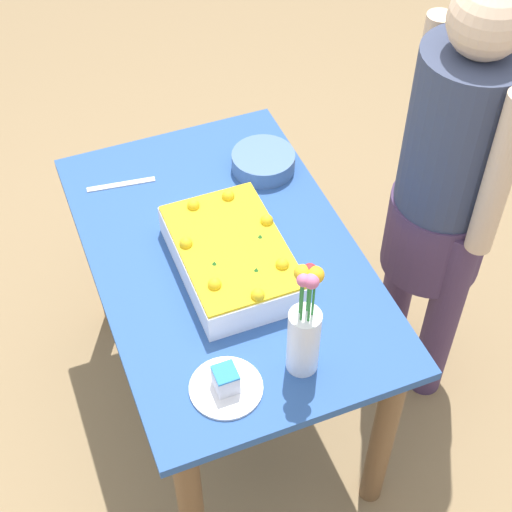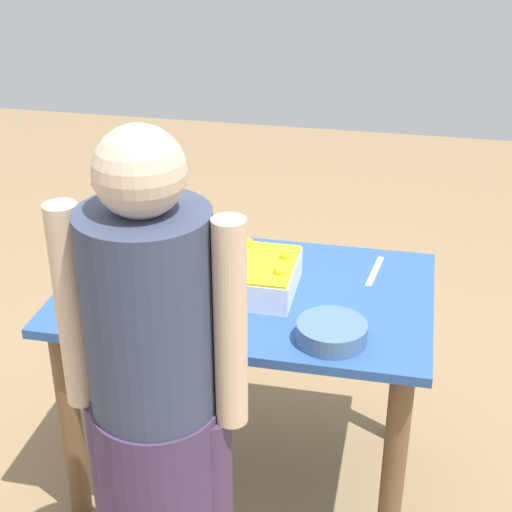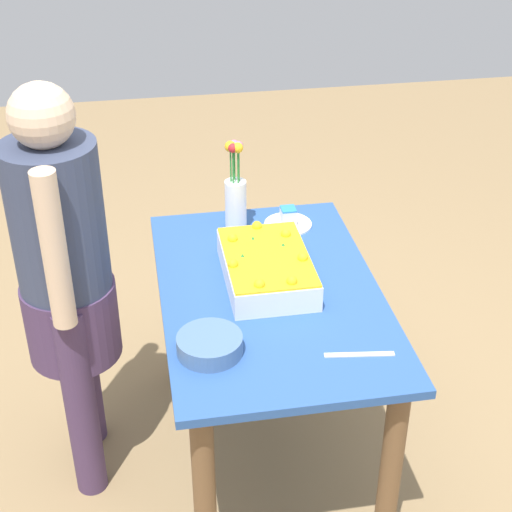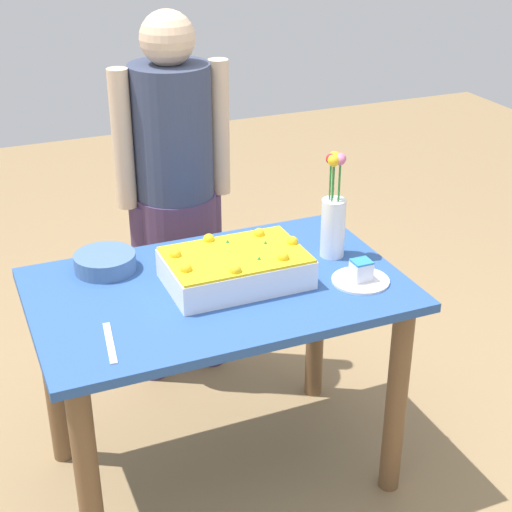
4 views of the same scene
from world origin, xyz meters
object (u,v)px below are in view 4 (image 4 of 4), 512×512
Objects in this scene: sheet_cake at (235,267)px; serving_plate_with_slice at (361,276)px; cake_knife at (110,343)px; fruit_bowl at (105,262)px; person_standing at (174,181)px; flower_vase at (333,217)px.

sheet_cake is 2.37× the size of serving_plate_with_slice.
cake_knife is at bearing -155.76° from sheet_cake.
cake_knife is 1.06× the size of fruit_bowl.
sheet_cake is 0.43m from fruit_bowl.
serving_plate_with_slice is at bearing -28.32° from fruit_bowl.
person_standing is (0.37, 0.43, 0.07)m from fruit_bowl.
flower_vase is at bearing 30.07° from person_standing.
cake_knife is (-0.45, -0.20, -0.05)m from sheet_cake.
serving_plate_with_slice is at bearing -23.05° from sheet_cake.
serving_plate_with_slice is 0.83m from fruit_bowl.
fruit_bowl is at bearing 151.68° from serving_plate_with_slice.
cake_knife is 0.45m from fruit_bowl.
person_standing is at bearing 159.37° from cake_knife.
person_standing is (-0.36, 0.62, -0.04)m from flower_vase.
person_standing reaches higher than cake_knife.
cake_knife is 0.87m from flower_vase.
flower_vase is at bearing 89.09° from serving_plate_with_slice.
person_standing is (0.01, 0.66, 0.05)m from sheet_cake.
person_standing is (0.46, 0.87, 0.10)m from cake_knife.
flower_vase is at bearing -14.52° from fruit_bowl.
flower_vase is 1.81× the size of fruit_bowl.
fruit_bowl reaches higher than cake_knife.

